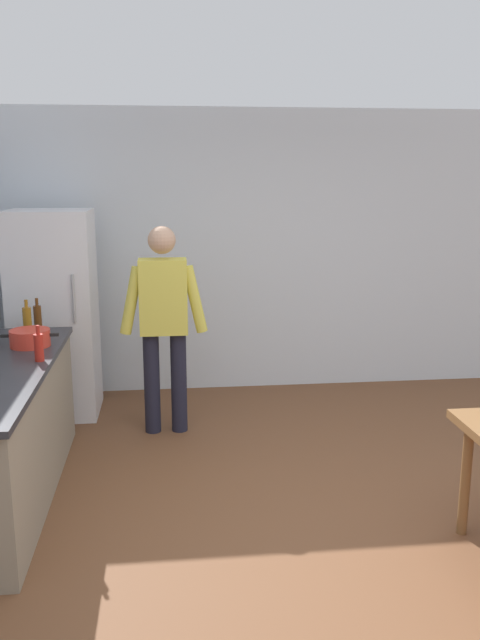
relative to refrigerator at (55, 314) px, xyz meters
The scene contains 9 objects.
ground_plane 3.19m from the refrigerator, 51.63° to the right, with size 14.00×14.00×0.00m, color brown.
wall_back 2.04m from the refrigerator, 17.53° to the left, with size 6.40×0.12×2.70m, color silver.
kitchen_counter 1.66m from the refrigerator, 93.58° to the right, with size 0.64×2.20×0.90m.
refrigerator is the anchor object (origin of this frame).
person 1.10m from the refrigerator, 30.23° to the right, with size 0.70×0.22×1.70m.
cooking_pot 1.09m from the refrigerator, 89.53° to the right, with size 0.40×0.28×0.12m.
bottle_oil_amber 0.80m from the refrigerator, 94.83° to the right, with size 0.06×0.06×0.28m.
bottle_sauce_red 1.50m from the refrigerator, 84.43° to the right, with size 0.06×0.06×0.24m.
bottle_beer_brown 0.63m from the refrigerator, 91.92° to the right, with size 0.06×0.06×0.26m.
Camera 1 is at (-0.91, -3.32, 2.10)m, focal length 36.78 mm.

